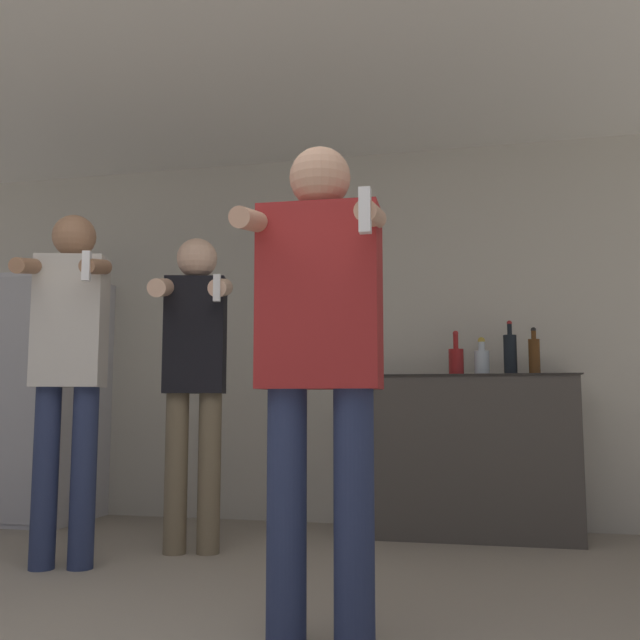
# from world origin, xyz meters

# --- Properties ---
(wall_back) EXTENTS (7.00, 0.06, 2.55)m
(wall_back) POSITION_xyz_m (0.00, 3.41, 1.27)
(wall_back) COLOR beige
(wall_back) RESTS_ON ground_plane
(ceiling_slab) EXTENTS (7.00, 3.90, 0.05)m
(ceiling_slab) POSITION_xyz_m (0.00, 1.69, 2.57)
(ceiling_slab) COLOR silver
(ceiling_slab) RESTS_ON wall_back
(refrigerator) EXTENTS (0.66, 0.73, 1.68)m
(refrigerator) POSITION_xyz_m (-1.96, 3.03, 0.84)
(refrigerator) COLOR silver
(refrigerator) RESTS_ON ground_plane
(counter) EXTENTS (1.28, 0.58, 0.98)m
(counter) POSITION_xyz_m (0.96, 3.10, 0.49)
(counter) COLOR #47423D
(counter) RESTS_ON ground_plane
(bottle_short_whiskey) EXTENTS (0.09, 0.09, 0.23)m
(bottle_short_whiskey) POSITION_xyz_m (1.04, 3.05, 1.07)
(bottle_short_whiskey) COLOR silver
(bottle_short_whiskey) RESTS_ON counter
(bottle_clear_vodka) EXTENTS (0.07, 0.07, 0.29)m
(bottle_clear_vodka) POSITION_xyz_m (1.36, 3.05, 1.10)
(bottle_clear_vodka) COLOR #563314
(bottle_clear_vodka) RESTS_ON counter
(bottle_amber_bourbon) EXTENTS (0.08, 0.08, 0.33)m
(bottle_amber_bourbon) POSITION_xyz_m (1.21, 3.05, 1.11)
(bottle_amber_bourbon) COLOR black
(bottle_amber_bourbon) RESTS_ON counter
(bottle_red_label) EXTENTS (0.09, 0.09, 0.28)m
(bottle_red_label) POSITION_xyz_m (0.89, 3.05, 1.07)
(bottle_red_label) COLOR maroon
(bottle_red_label) RESTS_ON counter
(person_woman_foreground) EXTENTS (0.48, 0.44, 1.71)m
(person_woman_foreground) POSITION_xyz_m (0.50, 0.94, 0.99)
(person_woman_foreground) COLOR navy
(person_woman_foreground) RESTS_ON ground_plane
(person_man_side) EXTENTS (0.47, 0.52, 1.77)m
(person_man_side) POSITION_xyz_m (-0.99, 1.77, 1.04)
(person_man_side) COLOR navy
(person_man_side) RESTS_ON ground_plane
(person_spectator_back) EXTENTS (0.48, 0.52, 1.73)m
(person_spectator_back) POSITION_xyz_m (-0.51, 2.24, 1.03)
(person_spectator_back) COLOR #75664C
(person_spectator_back) RESTS_ON ground_plane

